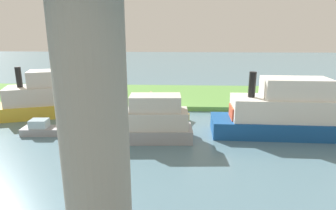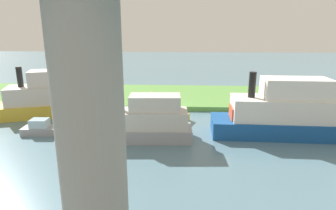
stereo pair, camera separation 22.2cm
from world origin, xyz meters
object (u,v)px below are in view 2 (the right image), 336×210
at_px(person_on_bank, 152,97).
at_px(mooring_post, 140,100).
at_px(skiff_small, 48,97).
at_px(riverboat_paddlewheel, 164,115).
at_px(houseboat_blue, 146,122).
at_px(motorboat_white, 45,129).
at_px(motorboat_red, 280,113).
at_px(bridge_pylon, 90,126).

height_order(person_on_bank, mooring_post, person_on_bank).
bearing_deg(skiff_small, mooring_post, -159.24).
bearing_deg(riverboat_paddlewheel, houseboat_blue, 78.28).
bearing_deg(motorboat_white, motorboat_red, -177.50).
bearing_deg(mooring_post, person_on_bank, -179.26).
xyz_separation_m(riverboat_paddlewheel, motorboat_white, (9.73, 4.41, -0.07)).
bearing_deg(bridge_pylon, person_on_bank, -89.44).
height_order(bridge_pylon, riverboat_paddlewheel, bridge_pylon).
height_order(person_on_bank, houseboat_blue, houseboat_blue).
bearing_deg(motorboat_white, skiff_small, -68.13).
distance_m(motorboat_red, motorboat_white, 19.61).
bearing_deg(riverboat_paddlewheel, mooring_post, -54.94).
bearing_deg(houseboat_blue, person_on_bank, -86.43).
bearing_deg(houseboat_blue, riverboat_paddlewheel, -101.72).
bearing_deg(mooring_post, bridge_pylon, 94.20).
relative_size(motorboat_red, motorboat_white, 2.62).
xyz_separation_m(bridge_pylon, motorboat_white, (8.27, -12.36, -4.68)).
height_order(person_on_bank, skiff_small, skiff_small).
height_order(bridge_pylon, motorboat_red, bridge_pylon).
bearing_deg(riverboat_paddlewheel, bridge_pylon, 85.02).
distance_m(person_on_bank, skiff_small, 10.77).
xyz_separation_m(mooring_post, motorboat_red, (-12.82, 7.84, 1.07)).
relative_size(mooring_post, riverboat_paddlewheel, 0.16).
bearing_deg(mooring_post, riverboat_paddlewheel, 125.06).
bearing_deg(skiff_small, motorboat_white, 111.87).
height_order(person_on_bank, motorboat_red, motorboat_red).
bearing_deg(skiff_small, houseboat_blue, 150.50).
distance_m(mooring_post, motorboat_red, 15.06).
distance_m(bridge_pylon, person_on_bank, 21.44).
distance_m(mooring_post, riverboat_paddlewheel, 5.25).
relative_size(bridge_pylon, riverboat_paddlewheel, 2.18).
relative_size(bridge_pylon, houseboat_blue, 1.29).
bearing_deg(motorboat_red, motorboat_white, 2.50).
height_order(bridge_pylon, houseboat_blue, bridge_pylon).
height_order(riverboat_paddlewheel, motorboat_red, motorboat_red).
xyz_separation_m(skiff_small, houseboat_blue, (-10.80, 6.11, -0.38)).
bearing_deg(skiff_small, motorboat_red, 168.31).
distance_m(person_on_bank, riverboat_paddlewheel, 4.66).
height_order(riverboat_paddlewheel, motorboat_white, riverboat_paddlewheel).
bearing_deg(motorboat_red, person_on_bank, -34.41).
bearing_deg(mooring_post, motorboat_white, 52.30).
distance_m(mooring_post, houseboat_blue, 9.68).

